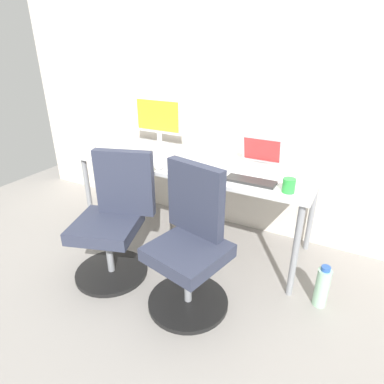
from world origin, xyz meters
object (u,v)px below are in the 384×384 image
(water_bottle_on_floor, at_px, (322,287))
(coffee_mug, at_px, (289,186))
(office_chair_left, at_px, (114,223))
(open_laptop, at_px, (258,161))
(desktop_monitor, at_px, (158,118))
(office_chair_right, at_px, (190,246))

(water_bottle_on_floor, distance_m, coffee_mug, 0.72)
(office_chair_left, distance_m, open_laptop, 1.16)
(water_bottle_on_floor, height_order, open_laptop, open_laptop)
(office_chair_left, xyz_separation_m, desktop_monitor, (-0.17, 0.89, 0.57))
(desktop_monitor, xyz_separation_m, coffee_mug, (1.29, -0.48, -0.20))
(desktop_monitor, bearing_deg, water_bottle_on_floor, -18.79)
(office_chair_left, distance_m, desktop_monitor, 1.07)
(office_chair_left, relative_size, water_bottle_on_floor, 3.03)
(office_chair_left, distance_m, water_bottle_on_floor, 1.50)
(office_chair_left, relative_size, open_laptop, 3.03)
(office_chair_right, xyz_separation_m, open_laptop, (0.18, 0.74, 0.37))
(office_chair_right, distance_m, desktop_monitor, 1.33)
(office_chair_right, xyz_separation_m, desktop_monitor, (-0.81, 0.89, 0.57))
(water_bottle_on_floor, xyz_separation_m, open_laptop, (-0.62, 0.40, 0.65))
(office_chair_left, bearing_deg, water_bottle_on_floor, 13.73)
(office_chair_left, height_order, office_chair_right, same)
(office_chair_left, bearing_deg, desktop_monitor, 101.00)
(office_chair_right, bearing_deg, office_chair_left, -179.86)
(office_chair_right, distance_m, open_laptop, 0.85)
(desktop_monitor, distance_m, open_laptop, 1.02)
(office_chair_left, height_order, coffee_mug, office_chair_left)
(office_chair_left, xyz_separation_m, office_chair_right, (0.63, 0.00, 0.00))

